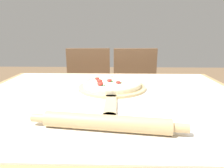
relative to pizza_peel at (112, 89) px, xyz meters
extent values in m
cube|color=#A87F51|center=(-0.01, -0.10, -0.03)|extent=(1.27, 1.02, 0.03)
cylinder|color=#A87F51|center=(-0.59, 0.36, -0.40)|extent=(0.06, 0.06, 0.72)
cylinder|color=#A87F51|center=(0.56, 0.36, -0.40)|extent=(0.06, 0.06, 0.72)
cube|color=silver|center=(-0.01, -0.10, -0.01)|extent=(1.19, 0.94, 0.00)
cylinder|color=tan|center=(0.00, 0.03, 0.00)|extent=(0.34, 0.34, 0.01)
cube|color=tan|center=(0.00, -0.23, 0.00)|extent=(0.04, 0.21, 0.01)
cylinder|color=tan|center=(0.00, -0.33, 0.00)|extent=(0.05, 0.05, 0.01)
cylinder|color=beige|center=(0.00, 0.03, 0.01)|extent=(0.29, 0.29, 0.02)
torus|color=beige|center=(0.00, 0.03, 0.02)|extent=(0.29, 0.29, 0.02)
cylinder|color=white|center=(0.00, 0.03, 0.02)|extent=(0.25, 0.25, 0.00)
ellipsoid|color=red|center=(0.03, 0.01, 0.03)|extent=(0.03, 0.03, 0.01)
ellipsoid|color=red|center=(-0.06, 0.02, 0.03)|extent=(0.03, 0.03, 0.02)
ellipsoid|color=red|center=(-0.01, 0.04, 0.03)|extent=(0.03, 0.03, 0.01)
ellipsoid|color=red|center=(-0.08, 0.08, 0.03)|extent=(0.02, 0.02, 0.01)
ellipsoid|color=red|center=(-0.05, -0.04, 0.03)|extent=(0.03, 0.03, 0.02)
cube|color=#387533|center=(0.00, 0.03, 0.03)|extent=(0.01, 0.01, 0.01)
cube|color=#387533|center=(0.04, 0.01, 0.03)|extent=(0.01, 0.01, 0.01)
cube|color=#387533|center=(-0.02, 0.04, 0.03)|extent=(0.01, 0.01, 0.01)
cube|color=#387533|center=(-0.03, -0.05, 0.03)|extent=(0.01, 0.01, 0.01)
cube|color=#387533|center=(0.00, 0.14, 0.03)|extent=(0.01, 0.01, 0.01)
cube|color=#387533|center=(0.00, 0.03, 0.03)|extent=(0.01, 0.01, 0.01)
cube|color=#387533|center=(-0.04, -0.04, 0.03)|extent=(0.01, 0.01, 0.01)
cylinder|color=tan|center=(-0.01, -0.41, 0.02)|extent=(0.37, 0.09, 0.05)
cylinder|color=tan|center=(-0.21, -0.39, 0.02)|extent=(0.05, 0.03, 0.03)
cylinder|color=tan|center=(0.20, -0.44, 0.02)|extent=(0.05, 0.03, 0.03)
cube|color=brown|center=(-0.22, 0.63, -0.32)|extent=(0.43, 0.43, 0.02)
cube|color=brown|center=(-0.23, 0.82, -0.09)|extent=(0.38, 0.07, 0.44)
cylinder|color=brown|center=(-0.36, 0.46, -0.55)|extent=(0.04, 0.04, 0.43)
cylinder|color=brown|center=(-0.05, 0.49, -0.55)|extent=(0.04, 0.04, 0.43)
cylinder|color=brown|center=(-0.39, 0.78, -0.55)|extent=(0.04, 0.04, 0.43)
cylinder|color=brown|center=(-0.07, 0.81, -0.55)|extent=(0.04, 0.04, 0.43)
cube|color=brown|center=(0.20, 0.63, -0.32)|extent=(0.43, 0.43, 0.02)
cube|color=brown|center=(0.18, 0.82, -0.09)|extent=(0.38, 0.07, 0.44)
cylinder|color=brown|center=(0.05, 0.46, -0.55)|extent=(0.04, 0.04, 0.43)
cylinder|color=brown|center=(0.37, 0.49, -0.55)|extent=(0.04, 0.04, 0.43)
cylinder|color=brown|center=(0.03, 0.78, -0.55)|extent=(0.04, 0.04, 0.43)
cylinder|color=brown|center=(0.34, 0.81, -0.55)|extent=(0.04, 0.04, 0.43)
camera|label=1|loc=(0.02, -0.94, 0.27)|focal=32.00mm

